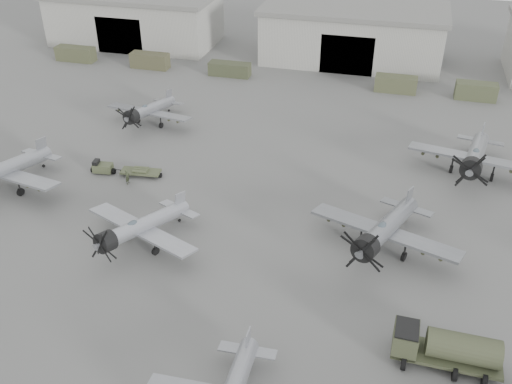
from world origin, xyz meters
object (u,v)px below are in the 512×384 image
fuel_tanker (446,347)px  tug_trailer (117,169)px  aircraft_mid_0 (0,171)px  aircraft_far_1 (475,156)px  aircraft_far_0 (148,111)px  aircraft_mid_2 (384,230)px  ground_crew (127,177)px  aircraft_mid_1 (138,228)px

fuel_tanker → tug_trailer: fuel_tanker is taller
aircraft_mid_0 → aircraft_far_1: bearing=28.3°
aircraft_far_0 → aircraft_far_1: (39.11, -2.91, 0.47)m
aircraft_mid_2 → ground_crew: bearing=-172.4°
fuel_tanker → tug_trailer: bearing=153.1°
aircraft_mid_1 → tug_trailer: 14.08m
aircraft_mid_0 → aircraft_far_0: size_ratio=1.16×
aircraft_far_0 → tug_trailer: aircraft_far_0 is taller
aircraft_mid_0 → fuel_tanker: aircraft_mid_0 is taller
aircraft_mid_1 → aircraft_far_0: 25.48m
aircraft_mid_2 → fuel_tanker: bearing=-47.5°
aircraft_mid_2 → ground_crew: aircraft_mid_2 is taller
aircraft_far_1 → fuel_tanker: 27.70m
ground_crew → aircraft_far_1: bearing=-73.5°
aircraft_mid_2 → fuel_tanker: 12.70m
aircraft_mid_0 → aircraft_mid_2: aircraft_mid_2 is taller
aircraft_mid_0 → aircraft_mid_1: (17.66, -5.13, -0.24)m
fuel_tanker → ground_crew: fuel_tanker is taller
ground_crew → aircraft_far_0: bearing=14.5°
aircraft_far_1 → ground_crew: bearing=-152.5°
aircraft_mid_0 → ground_crew: bearing=32.2°
aircraft_mid_0 → aircraft_mid_2: 38.71m
ground_crew → aircraft_mid_0: bearing=111.7°
aircraft_mid_1 → ground_crew: 11.62m
aircraft_mid_0 → aircraft_far_0: aircraft_mid_0 is taller
aircraft_mid_1 → aircraft_far_1: aircraft_far_1 is taller
aircraft_far_0 → ground_crew: (3.65, -13.71, -1.26)m
aircraft_mid_2 → aircraft_mid_0: bearing=-162.2°
aircraft_mid_2 → aircraft_far_0: aircraft_mid_2 is taller
aircraft_far_0 → ground_crew: bearing=-66.2°
aircraft_far_0 → fuel_tanker: aircraft_far_0 is taller
aircraft_far_1 → aircraft_far_0: bearing=-173.7°
aircraft_far_0 → aircraft_mid_2: bearing=-22.6°
aircraft_mid_1 → tug_trailer: size_ratio=1.55×
aircraft_mid_0 → tug_trailer: aircraft_mid_0 is taller
aircraft_mid_0 → aircraft_mid_2: bearing=9.5°
ground_crew → fuel_tanker: bearing=-117.8°
aircraft_mid_0 → aircraft_far_0: (8.04, 18.47, -0.33)m
aircraft_far_0 → aircraft_far_1: 39.22m
aircraft_far_0 → fuel_tanker: bearing=-31.4°
fuel_tanker → aircraft_mid_1: bearing=166.7°
aircraft_far_1 → fuel_tanker: bearing=-86.2°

